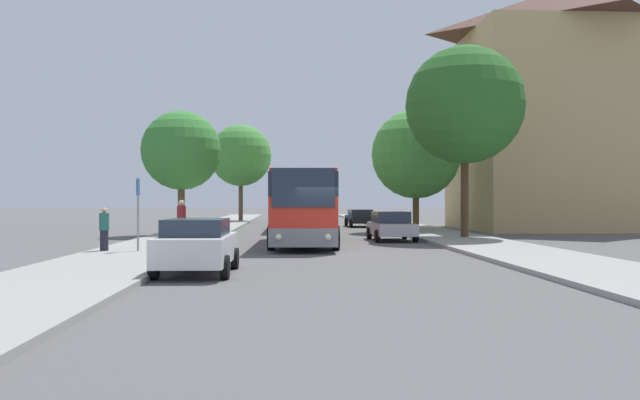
{
  "coord_description": "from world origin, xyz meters",
  "views": [
    {
      "loc": [
        -1.55,
        -23.61,
        2.01
      ],
      "look_at": [
        0.42,
        14.38,
        2.04
      ],
      "focal_mm": 35.0,
      "sensor_mm": 36.0,
      "label": 1
    }
  ],
  "objects_px": {
    "parked_car_right_near": "(391,226)",
    "tree_left_far": "(181,151)",
    "bus_middle": "(298,205)",
    "tree_right_mid": "(416,154)",
    "tree_left_near": "(241,156)",
    "tree_right_near": "(465,105)",
    "parked_car_left_curb": "(197,245)",
    "bus_stop_sign": "(138,206)",
    "parked_car_right_far": "(360,218)",
    "pedestrian_waiting_far": "(104,229)",
    "pedestrian_waiting_near": "(181,223)",
    "bus_front": "(304,207)",
    "bus_rear": "(296,202)"
  },
  "relations": [
    {
      "from": "tree_left_near",
      "to": "tree_right_near",
      "type": "height_order",
      "value": "tree_right_near"
    },
    {
      "from": "bus_middle",
      "to": "tree_left_far",
      "type": "height_order",
      "value": "tree_left_far"
    },
    {
      "from": "bus_front",
      "to": "parked_car_right_far",
      "type": "distance_m",
      "value": 19.76
    },
    {
      "from": "pedestrian_waiting_near",
      "to": "parked_car_left_curb",
      "type": "bearing_deg",
      "value": 156.87
    },
    {
      "from": "tree_left_near",
      "to": "tree_right_mid",
      "type": "relative_size",
      "value": 1.17
    },
    {
      "from": "pedestrian_waiting_far",
      "to": "tree_left_far",
      "type": "relative_size",
      "value": 0.23
    },
    {
      "from": "parked_car_left_curb",
      "to": "pedestrian_waiting_far",
      "type": "xyz_separation_m",
      "value": [
        -4.32,
        6.29,
        0.16
      ]
    },
    {
      "from": "parked_car_right_far",
      "to": "pedestrian_waiting_far",
      "type": "distance_m",
      "value": 26.88
    },
    {
      "from": "tree_left_far",
      "to": "bus_middle",
      "type": "bearing_deg",
      "value": 44.05
    },
    {
      "from": "bus_middle",
      "to": "parked_car_right_far",
      "type": "xyz_separation_m",
      "value": [
        4.84,
        4.54,
        -1.02
      ]
    },
    {
      "from": "bus_rear",
      "to": "tree_right_near",
      "type": "height_order",
      "value": "tree_right_near"
    },
    {
      "from": "parked_car_left_curb",
      "to": "tree_left_near",
      "type": "bearing_deg",
      "value": 93.56
    },
    {
      "from": "bus_stop_sign",
      "to": "parked_car_right_far",
      "type": "bearing_deg",
      "value": 65.26
    },
    {
      "from": "bus_front",
      "to": "bus_middle",
      "type": "bearing_deg",
      "value": 91.84
    },
    {
      "from": "bus_front",
      "to": "bus_rear",
      "type": "relative_size",
      "value": 0.87
    },
    {
      "from": "pedestrian_waiting_far",
      "to": "tree_right_mid",
      "type": "bearing_deg",
      "value": -134.3
    },
    {
      "from": "bus_stop_sign",
      "to": "tree_right_mid",
      "type": "xyz_separation_m",
      "value": [
        13.61,
        15.65,
        3.11
      ]
    },
    {
      "from": "bus_middle",
      "to": "tree_right_mid",
      "type": "xyz_separation_m",
      "value": [
        7.38,
        -3.84,
        3.2
      ]
    },
    {
      "from": "bus_stop_sign",
      "to": "tree_left_near",
      "type": "distance_m",
      "value": 34.92
    },
    {
      "from": "parked_car_right_near",
      "to": "tree_right_mid",
      "type": "height_order",
      "value": "tree_right_mid"
    },
    {
      "from": "parked_car_left_curb",
      "to": "bus_stop_sign",
      "type": "relative_size",
      "value": 1.48
    },
    {
      "from": "bus_rear",
      "to": "bus_stop_sign",
      "type": "xyz_separation_m",
      "value": [
        -6.29,
        -35.4,
        -0.04
      ]
    },
    {
      "from": "bus_middle",
      "to": "tree_right_near",
      "type": "relative_size",
      "value": 1.21
    },
    {
      "from": "pedestrian_waiting_near",
      "to": "bus_middle",
      "type": "bearing_deg",
      "value": -51.41
    },
    {
      "from": "tree_right_mid",
      "to": "pedestrian_waiting_far",
      "type": "bearing_deg",
      "value": -133.84
    },
    {
      "from": "bus_stop_sign",
      "to": "tree_right_near",
      "type": "xyz_separation_m",
      "value": [
        14.59,
        8.21,
        5.08
      ]
    },
    {
      "from": "parked_car_right_far",
      "to": "tree_right_mid",
      "type": "distance_m",
      "value": 9.72
    },
    {
      "from": "parked_car_right_near",
      "to": "pedestrian_waiting_near",
      "type": "bearing_deg",
      "value": 29.77
    },
    {
      "from": "pedestrian_waiting_far",
      "to": "bus_middle",
      "type": "bearing_deg",
      "value": -111.67
    },
    {
      "from": "parked_car_left_curb",
      "to": "tree_right_mid",
      "type": "height_order",
      "value": "tree_right_mid"
    },
    {
      "from": "parked_car_left_curb",
      "to": "parked_car_right_far",
      "type": "height_order",
      "value": "parked_car_left_curb"
    },
    {
      "from": "tree_left_near",
      "to": "tree_right_near",
      "type": "xyz_separation_m",
      "value": [
        13.41,
        -26.42,
        0.73
      ]
    },
    {
      "from": "bus_front",
      "to": "pedestrian_waiting_near",
      "type": "distance_m",
      "value": 5.84
    },
    {
      "from": "parked_car_right_far",
      "to": "pedestrian_waiting_far",
      "type": "xyz_separation_m",
      "value": [
        -12.34,
        -23.88,
        0.24
      ]
    },
    {
      "from": "bus_stop_sign",
      "to": "tree_left_far",
      "type": "bearing_deg",
      "value": 92.64
    },
    {
      "from": "parked_car_right_near",
      "to": "tree_left_far",
      "type": "relative_size",
      "value": 0.59
    },
    {
      "from": "bus_rear",
      "to": "tree_right_mid",
      "type": "bearing_deg",
      "value": -68.13
    },
    {
      "from": "tree_right_mid",
      "to": "parked_car_right_far",
      "type": "bearing_deg",
      "value": 106.86
    },
    {
      "from": "bus_rear",
      "to": "tree_left_near",
      "type": "xyz_separation_m",
      "value": [
        -5.11,
        -0.77,
        4.31
      ]
    },
    {
      "from": "parked_car_right_near",
      "to": "parked_car_right_far",
      "type": "bearing_deg",
      "value": -92.63
    },
    {
      "from": "parked_car_right_far",
      "to": "tree_left_far",
      "type": "distance_m",
      "value": 16.66
    },
    {
      "from": "parked_car_left_curb",
      "to": "parked_car_right_near",
      "type": "relative_size",
      "value": 0.97
    },
    {
      "from": "bus_rear",
      "to": "tree_right_mid",
      "type": "height_order",
      "value": "tree_right_mid"
    },
    {
      "from": "tree_right_mid",
      "to": "pedestrian_waiting_near",
      "type": "bearing_deg",
      "value": -131.97
    },
    {
      "from": "parked_car_right_far",
      "to": "bus_middle",
      "type": "bearing_deg",
      "value": 40.65
    },
    {
      "from": "bus_rear",
      "to": "tree_left_far",
      "type": "bearing_deg",
      "value": -105.47
    },
    {
      "from": "parked_car_right_near",
      "to": "pedestrian_waiting_far",
      "type": "bearing_deg",
      "value": 30.6
    },
    {
      "from": "tree_left_far",
      "to": "tree_right_near",
      "type": "height_order",
      "value": "tree_right_near"
    },
    {
      "from": "parked_car_left_curb",
      "to": "pedestrian_waiting_far",
      "type": "bearing_deg",
      "value": 125.43
    },
    {
      "from": "tree_right_mid",
      "to": "tree_left_near",
      "type": "bearing_deg",
      "value": 123.21
    }
  ]
}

